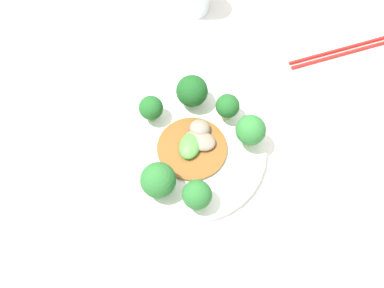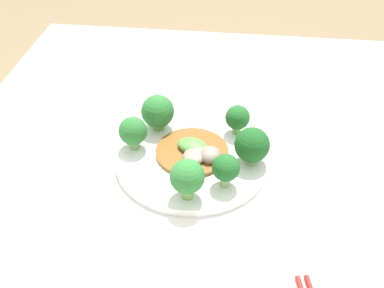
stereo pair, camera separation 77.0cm
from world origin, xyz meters
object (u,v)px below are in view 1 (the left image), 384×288
(broccoli_southeast, at_px, (151,108))
(broccoli_west, at_px, (251,130))
(stirfry_center, at_px, (194,144))
(chopsticks, at_px, (340,52))
(broccoli_south, at_px, (192,91))
(broccoli_north, at_px, (197,195))
(broccoli_southwest, at_px, (228,106))
(plate, at_px, (192,151))
(broccoli_northeast, at_px, (158,180))

(broccoli_southeast, distance_m, broccoli_west, 0.18)
(stirfry_center, bearing_deg, chopsticks, -149.53)
(broccoli_southeast, relative_size, broccoli_south, 0.85)
(broccoli_south, bearing_deg, broccoli_southeast, 19.07)
(broccoli_north, relative_size, broccoli_southwest, 1.05)
(plate, xyz_separation_m, broccoli_southwest, (-0.07, -0.06, 0.04))
(broccoli_southwest, bearing_deg, stirfry_center, 39.54)
(broccoli_north, relative_size, chopsticks, 0.28)
(plate, distance_m, broccoli_northeast, 0.10)
(broccoli_southwest, height_order, broccoli_west, broccoli_west)
(broccoli_southwest, bearing_deg, chopsticks, -152.19)
(chopsticks, bearing_deg, broccoli_northeast, 34.24)
(broccoli_southeast, relative_size, stirfry_center, 0.45)
(broccoli_north, bearing_deg, chopsticks, -137.99)
(broccoli_southeast, relative_size, chopsticks, 0.25)
(plate, distance_m, broccoli_west, 0.11)
(broccoli_west, relative_size, broccoli_south, 1.03)
(broccoli_west, bearing_deg, chopsticks, -139.66)
(plate, distance_m, broccoli_southeast, 0.10)
(broccoli_west, height_order, chopsticks, broccoli_west)
(plate, relative_size, broccoli_southeast, 4.69)
(broccoli_south, distance_m, stirfry_center, 0.10)
(broccoli_west, relative_size, chopsticks, 0.31)
(plate, relative_size, stirfry_center, 2.12)
(broccoli_south, xyz_separation_m, chopsticks, (-0.31, -0.09, -0.05))
(broccoli_north, height_order, broccoli_southwest, broccoli_north)
(broccoli_southeast, bearing_deg, broccoli_northeast, 91.12)
(broccoli_northeast, relative_size, broccoli_southeast, 1.20)
(stirfry_center, height_order, chopsticks, stirfry_center)
(broccoli_northeast, height_order, chopsticks, broccoli_northeast)
(broccoli_northeast, bearing_deg, broccoli_west, -155.74)
(broccoli_northeast, xyz_separation_m, chopsticks, (-0.38, -0.26, -0.05))
(chopsticks, bearing_deg, stirfry_center, 30.47)
(stirfry_center, bearing_deg, broccoli_northeast, 48.28)
(broccoli_southeast, xyz_separation_m, broccoli_west, (-0.16, 0.07, 0.01))
(broccoli_southeast, relative_size, broccoli_west, 0.83)
(broccoli_south, bearing_deg, stirfry_center, 86.17)
(plate, bearing_deg, stirfry_center, -125.05)
(broccoli_southwest, relative_size, broccoli_west, 0.86)
(broccoli_north, relative_size, stirfry_center, 0.49)
(stirfry_center, bearing_deg, plate, 54.95)
(plate, height_order, chopsticks, plate)
(broccoli_west, bearing_deg, broccoli_south, -46.09)
(broccoli_southeast, bearing_deg, plate, 131.99)
(broccoli_southeast, bearing_deg, broccoli_west, 157.88)
(stirfry_center, bearing_deg, broccoli_north, 86.02)
(plate, relative_size, chopsticks, 1.19)
(broccoli_south, bearing_deg, broccoli_northeast, 66.40)
(broccoli_southeast, height_order, broccoli_south, broccoli_south)
(broccoli_southeast, height_order, broccoli_west, broccoli_west)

